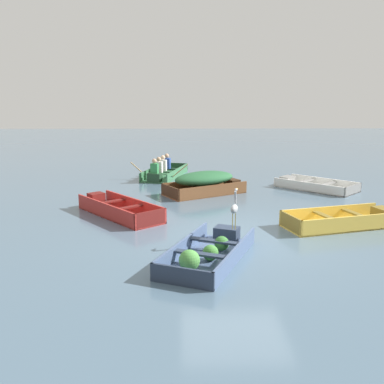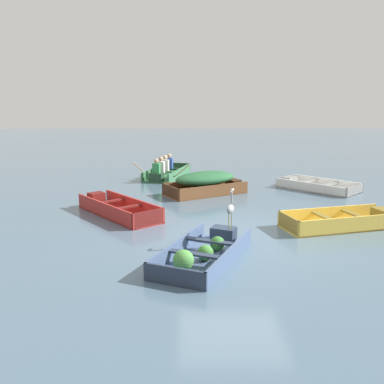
{
  "view_description": "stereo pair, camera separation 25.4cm",
  "coord_description": "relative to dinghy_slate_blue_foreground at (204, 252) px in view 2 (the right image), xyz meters",
  "views": [
    {
      "loc": [
        -1.25,
        -9.31,
        3.03
      ],
      "look_at": [
        -0.91,
        3.34,
        0.35
      ],
      "focal_mm": 40.0,
      "sensor_mm": 36.0,
      "label": 1
    },
    {
      "loc": [
        -1.0,
        -9.31,
        3.03
      ],
      "look_at": [
        -0.91,
        3.34,
        0.35
      ],
      "focal_mm": 40.0,
      "sensor_mm": 36.0,
      "label": 2
    }
  ],
  "objects": [
    {
      "name": "skiff_white_outer_moored",
      "position": [
        4.14,
        6.82,
        -0.03
      ],
      "size": [
        2.77,
        2.79,
        0.33
      ],
      "color": "white",
      "rests_on": "ground"
    },
    {
      "name": "rowboat_green_with_crew",
      "position": [
        -1.25,
        9.22,
        0.1
      ],
      "size": [
        2.31,
        3.27,
        0.92
      ],
      "color": "#387047",
      "rests_on": "ground"
    },
    {
      "name": "heron_on_dinghy",
      "position": [
        0.56,
        0.59,
        0.75
      ],
      "size": [
        0.23,
        0.45,
        0.84
      ],
      "color": "olive",
      "rests_on": "dinghy_slate_blue_foreground"
    },
    {
      "name": "ground_plane",
      "position": [
        0.71,
        1.38,
        -0.14
      ],
      "size": [
        80.0,
        80.0,
        0.0
      ],
      "primitive_type": "plane",
      "color": "slate"
    },
    {
      "name": "skiff_red_far_moored",
      "position": [
        -2.29,
        3.46,
        0.01
      ],
      "size": [
        2.6,
        2.89,
        0.41
      ],
      "color": "#AD2D28",
      "rests_on": "ground"
    },
    {
      "name": "skiff_yellow_mid_moored",
      "position": [
        3.53,
        2.18,
        0.0
      ],
      "size": [
        2.98,
        1.73,
        0.4
      ],
      "color": "#E5BC47",
      "rests_on": "ground"
    },
    {
      "name": "skiff_wooden_brown_near_moored",
      "position": [
        0.28,
        6.07,
        0.3
      ],
      "size": [
        2.88,
        2.31,
        0.76
      ],
      "color": "brown",
      "rests_on": "ground"
    },
    {
      "name": "dinghy_slate_blue_foreground",
      "position": [
        0.0,
        0.0,
        0.0
      ],
      "size": [
        2.14,
        2.96,
        0.43
      ],
      "color": "#475B7F",
      "rests_on": "ground"
    }
  ]
}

